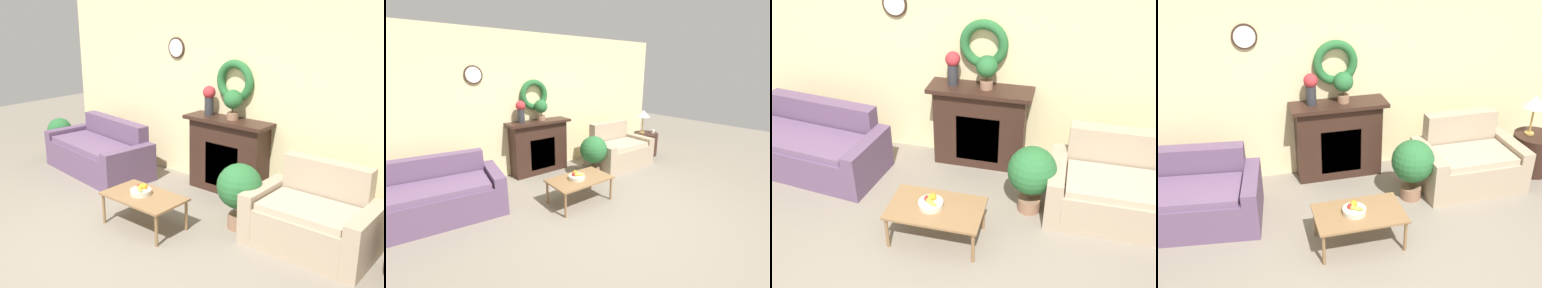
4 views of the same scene
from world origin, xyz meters
TOP-DOWN VIEW (x-y plane):
  - wall_back at (-0.00, 2.58)m, footprint 6.80×0.18m
  - fireplace at (0.04, 2.37)m, footprint 1.27×0.41m
  - couch_left at (-1.99, 1.75)m, footprint 1.94×1.08m
  - loveseat_right at (1.64, 1.72)m, footprint 1.34×0.86m
  - coffee_table at (-0.08, 0.87)m, footprint 0.96×0.58m
  - fruit_bowl at (-0.14, 0.88)m, footprint 0.25×0.25m
  - side_table_by_loveseat at (2.69, 1.80)m, footprint 0.58×0.58m
  - table_lamp at (2.61, 1.86)m, footprint 0.32×0.32m
  - vase_on_mantel_left at (-0.30, 2.38)m, footprint 0.18×0.18m
  - potted_plant_on_mantel at (0.11, 2.36)m, footprint 0.26×0.26m
  - potted_plant_floor_by_loveseat at (0.79, 1.56)m, footprint 0.53×0.53m

SIDE VIEW (x-z plane):
  - side_table_by_loveseat at x=2.69m, z-range 0.00..0.54m
  - couch_left at x=-1.99m, z-range -0.11..0.71m
  - loveseat_right at x=1.64m, z-range -0.14..0.76m
  - coffee_table at x=-0.08m, z-range 0.16..0.56m
  - fruit_bowl at x=-0.14m, z-range 0.38..0.50m
  - potted_plant_floor_by_loveseat at x=0.79m, z-range 0.10..0.90m
  - fireplace at x=0.04m, z-range 0.01..1.07m
  - table_lamp at x=2.61m, z-range 0.72..1.28m
  - vase_on_mantel_left at x=-0.30m, z-range 1.10..1.51m
  - potted_plant_on_mantel at x=0.11m, z-range 1.11..1.51m
  - wall_back at x=0.00m, z-range 0.01..2.71m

